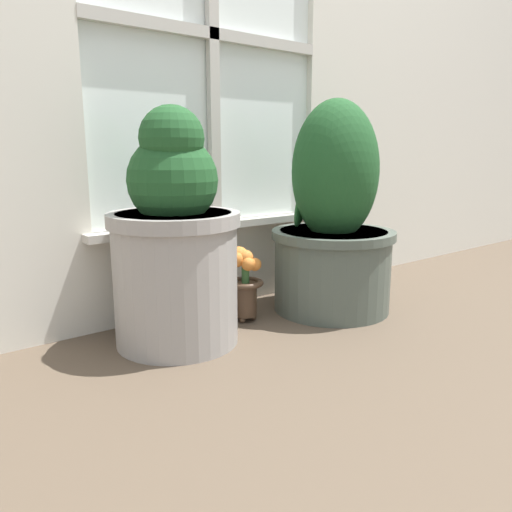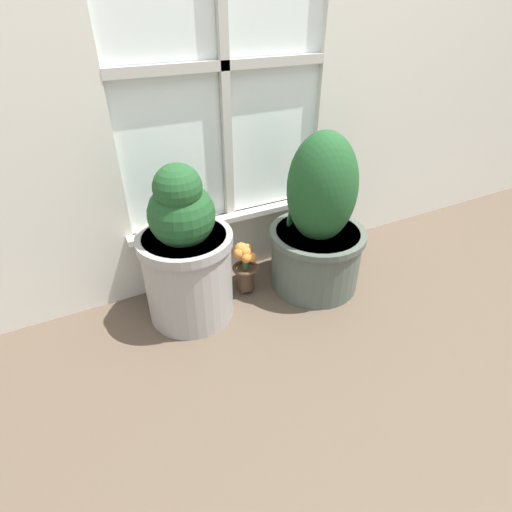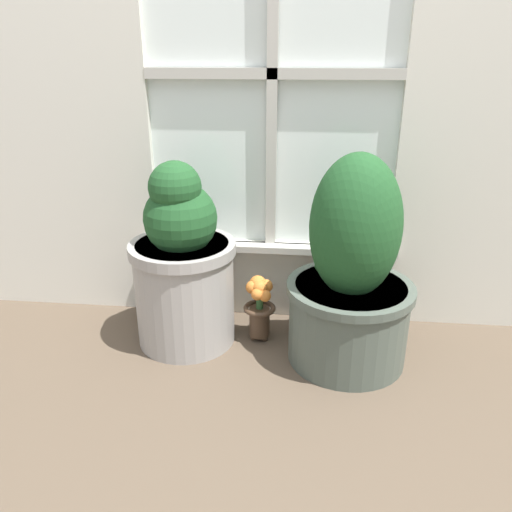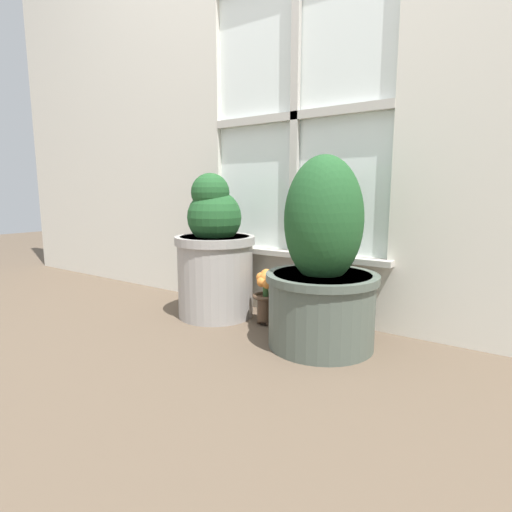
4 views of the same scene
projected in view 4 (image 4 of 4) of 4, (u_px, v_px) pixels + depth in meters
The scene contains 5 objects.
ground_plane at pixel (216, 352), 1.43m from camera, with size 10.00×10.00×0.00m, color brown.
wall_with_window at pixel (298, 25), 1.69m from camera, with size 4.40×0.10×2.50m.
potted_plant_left at pixel (215, 255), 1.81m from camera, with size 0.36×0.36×0.65m.
potted_plant_right at pixel (322, 269), 1.45m from camera, with size 0.41×0.41×0.70m.
flower_vase at pixel (266, 293), 1.71m from camera, with size 0.11×0.11×0.24m.
Camera 4 is at (0.89, -1.04, 0.57)m, focal length 28.00 mm.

